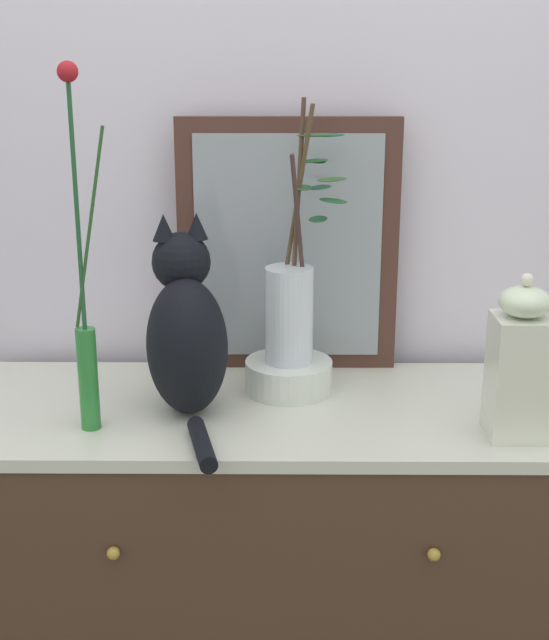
% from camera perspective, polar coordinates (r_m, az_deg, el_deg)
% --- Properties ---
extents(wall_back, '(4.40, 0.08, 2.60)m').
position_cam_1_polar(wall_back, '(1.97, 0.07, 11.26)').
color(wall_back, silver).
rests_on(wall_back, ground_plane).
extents(sideboard, '(1.31, 0.52, 0.82)m').
position_cam_1_polar(sideboard, '(1.97, -0.00, -16.62)').
color(sideboard, '#483223').
rests_on(sideboard, ground_plane).
extents(mirror_leaning, '(0.48, 0.03, 0.55)m').
position_cam_1_polar(mirror_leaning, '(1.91, 0.89, 4.80)').
color(mirror_leaning, '#472A22').
rests_on(mirror_leaning, sideboard).
extents(cat_sitting, '(0.20, 0.40, 0.39)m').
position_cam_1_polar(cat_sitting, '(1.71, -5.76, -0.87)').
color(cat_sitting, black).
rests_on(cat_sitting, sideboard).
extents(vase_slim_green, '(0.08, 0.04, 0.67)m').
position_cam_1_polar(vase_slim_green, '(1.63, -12.24, -0.28)').
color(vase_slim_green, '#2B7C34').
rests_on(vase_slim_green, sideboard).
extents(bowl_porcelain, '(0.18, 0.18, 0.07)m').
position_cam_1_polar(bowl_porcelain, '(1.83, 0.93, -3.65)').
color(bowl_porcelain, silver).
rests_on(bowl_porcelain, sideboard).
extents(vase_glass_clear, '(0.17, 0.19, 0.53)m').
position_cam_1_polar(vase_glass_clear, '(1.79, 1.10, 1.15)').
color(vase_glass_clear, silver).
rests_on(vase_glass_clear, bowl_porcelain).
extents(jar_lidded_porcelain, '(0.10, 0.10, 0.31)m').
position_cam_1_polar(jar_lidded_porcelain, '(1.65, 15.67, -2.81)').
color(jar_lidded_porcelain, silver).
rests_on(jar_lidded_porcelain, sideboard).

